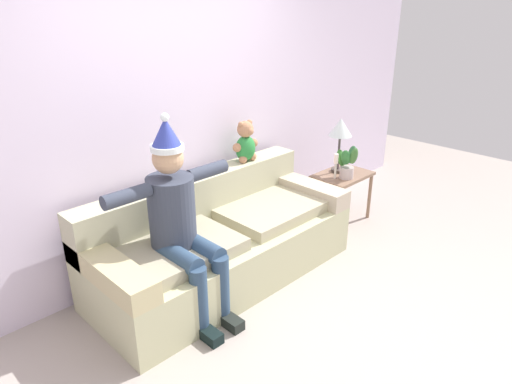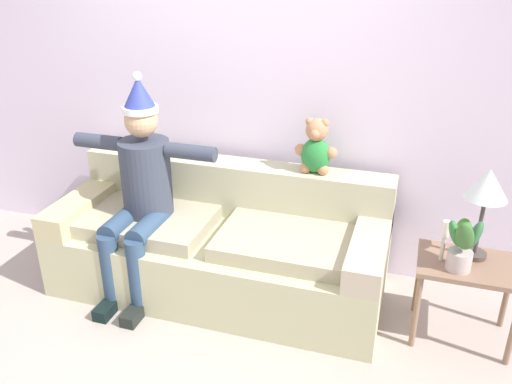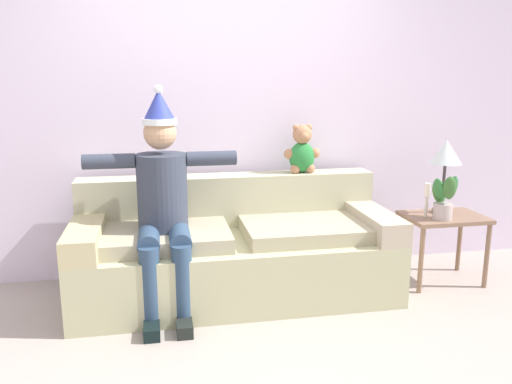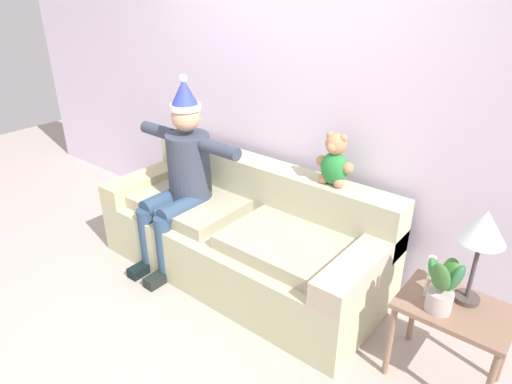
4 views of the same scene
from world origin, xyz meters
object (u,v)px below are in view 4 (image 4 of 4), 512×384
at_px(table_lamp, 483,231).
at_px(potted_plant, 443,284).
at_px(side_table, 454,318).
at_px(teddy_bear, 335,162).
at_px(couch, 244,235).
at_px(person_seated, 181,173).
at_px(candle_tall, 430,271).

bearing_deg(table_lamp, potted_plant, -117.83).
bearing_deg(side_table, table_lamp, 74.38).
bearing_deg(potted_plant, teddy_bear, 153.55).
height_order(teddy_bear, table_lamp, teddy_bear).
xyz_separation_m(couch, potted_plant, (1.54, -0.18, 0.37)).
distance_m(person_seated, potted_plant, 2.04).
xyz_separation_m(teddy_bear, side_table, (1.03, -0.38, -0.55)).
bearing_deg(candle_tall, teddy_bear, 154.97).
relative_size(couch, teddy_bear, 5.93).
xyz_separation_m(person_seated, teddy_bear, (1.09, 0.46, 0.23)).
bearing_deg(candle_tall, person_seated, -178.39).
bearing_deg(person_seated, potted_plant, -0.55).
distance_m(teddy_bear, side_table, 1.23).
height_order(table_lamp, potted_plant, table_lamp).
distance_m(couch, teddy_bear, 0.94).
xyz_separation_m(couch, teddy_bear, (0.58, 0.29, 0.68)).
distance_m(potted_plant, candle_tall, 0.12).
bearing_deg(potted_plant, table_lamp, 62.17).
xyz_separation_m(table_lamp, potted_plant, (-0.09, -0.18, -0.28)).
bearing_deg(potted_plant, side_table, 53.05).
distance_m(person_seated, candle_tall, 1.95).
height_order(couch, side_table, couch).
relative_size(person_seated, side_table, 2.54).
distance_m(person_seated, teddy_bear, 1.20).
bearing_deg(couch, potted_plant, -6.85).
bearing_deg(person_seated, side_table, 2.03).
height_order(couch, teddy_bear, teddy_bear).
bearing_deg(teddy_bear, table_lamp, -15.77).
distance_m(teddy_bear, candle_tall, 1.00).
height_order(person_seated, candle_tall, person_seated).
height_order(teddy_bear, candle_tall, teddy_bear).
bearing_deg(candle_tall, table_lamp, 28.83).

